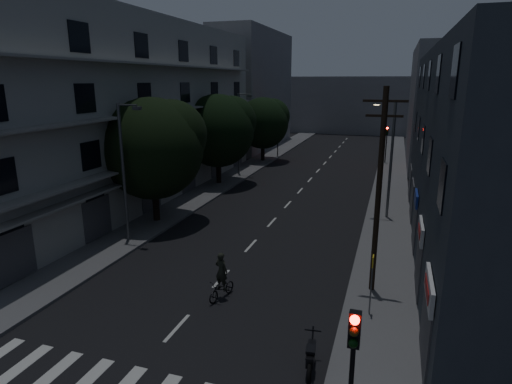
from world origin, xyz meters
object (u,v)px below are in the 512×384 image
Objects in this scene: utility_pole at (379,189)px; bus_stop_sign at (372,274)px; traffic_signal_near at (353,357)px; cyclist at (222,283)px; motorcycle at (311,357)px.

bus_stop_sign is at bearing -88.98° from utility_pole.
traffic_signal_near is at bearing -90.84° from bus_stop_sign.
bus_stop_sign is 1.17× the size of cyclist.
utility_pole reaches higher than cyclist.
utility_pole reaches higher than motorcycle.
utility_pole is (0.07, 9.53, 1.77)m from traffic_signal_near.
utility_pole reaches higher than bus_stop_sign.
cyclist is at bearing 132.02° from traffic_signal_near.
bus_stop_sign is at bearing 89.16° from traffic_signal_near.
traffic_signal_near is 2.09× the size of motorcycle.
motorcycle is at bearing -112.13° from bus_stop_sign.
motorcycle is (-1.64, -4.03, -1.39)m from bus_stop_sign.
traffic_signal_near reaches higher than cyclist.
traffic_signal_near is 1.62× the size of bus_stop_sign.
motorcycle is at bearing -104.34° from utility_pole.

